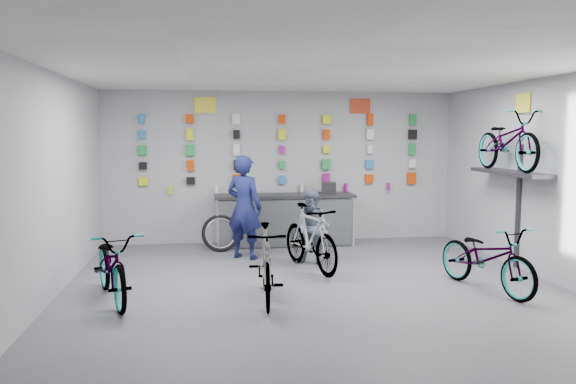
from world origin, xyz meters
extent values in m
plane|color=#515055|center=(0.00, 0.00, 0.00)|extent=(8.00, 8.00, 0.00)
plane|color=white|center=(0.00, 0.00, 3.00)|extent=(8.00, 8.00, 0.00)
plane|color=#ACACAE|center=(0.00, 4.00, 1.50)|extent=(7.00, 0.00, 7.00)
plane|color=#ACACAE|center=(0.00, -4.00, 1.50)|extent=(7.00, 0.00, 7.00)
plane|color=#ACACAE|center=(-3.50, 0.00, 1.50)|extent=(0.00, 8.00, 8.00)
plane|color=#ACACAE|center=(3.50, 0.00, 1.50)|extent=(0.00, 8.00, 8.00)
cube|color=black|center=(0.00, 3.55, 0.45)|extent=(2.60, 0.60, 0.90)
cube|color=silver|center=(0.00, 3.25, 0.48)|extent=(2.60, 0.02, 0.90)
cube|color=silver|center=(-1.30, 3.25, 0.48)|extent=(0.04, 0.04, 0.96)
cube|color=silver|center=(1.30, 3.25, 0.48)|extent=(0.04, 0.04, 0.96)
cube|color=black|center=(0.00, 3.55, 0.97)|extent=(2.70, 0.66, 0.06)
cube|color=#D4E318|center=(-2.70, 3.93, 1.25)|extent=(0.17, 0.06, 0.15)
cube|color=black|center=(-1.80, 3.93, 1.25)|extent=(0.17, 0.06, 0.14)
cube|color=#C94004|center=(-0.90, 3.93, 1.25)|extent=(0.15, 0.06, 0.24)
cube|color=#2475BD|center=(0.00, 3.93, 1.25)|extent=(0.12, 0.06, 0.17)
cube|color=#A1108A|center=(0.90, 3.93, 1.25)|extent=(0.13, 0.06, 0.23)
cube|color=#E83704|center=(1.80, 3.93, 1.25)|extent=(0.16, 0.06, 0.17)
cube|color=#E83704|center=(2.70, 3.93, 1.25)|extent=(0.18, 0.06, 0.23)
cube|color=black|center=(-2.70, 3.93, 1.55)|extent=(0.15, 0.06, 0.14)
cube|color=#E83704|center=(-1.80, 3.93, 1.55)|extent=(0.14, 0.06, 0.20)
cube|color=black|center=(-0.90, 3.93, 1.55)|extent=(0.13, 0.06, 0.20)
cube|color=green|center=(0.00, 3.93, 1.55)|extent=(0.11, 0.06, 0.16)
cube|color=green|center=(0.90, 3.93, 1.55)|extent=(0.17, 0.06, 0.21)
cube|color=#2475BD|center=(1.80, 3.93, 1.55)|extent=(0.16, 0.06, 0.17)
cube|color=silver|center=(2.70, 3.93, 1.55)|extent=(0.14, 0.06, 0.17)
cube|color=green|center=(-2.70, 3.93, 1.85)|extent=(0.16, 0.06, 0.18)
cube|color=green|center=(-1.80, 3.93, 1.85)|extent=(0.16, 0.06, 0.21)
cube|color=silver|center=(-0.90, 3.93, 1.85)|extent=(0.12, 0.06, 0.22)
cube|color=#A1108A|center=(0.00, 3.93, 1.85)|extent=(0.09, 0.06, 0.16)
cube|color=#D4E318|center=(0.90, 3.93, 1.85)|extent=(0.14, 0.06, 0.15)
cube|color=silver|center=(1.80, 3.93, 1.85)|extent=(0.10, 0.06, 0.17)
cube|color=green|center=(2.70, 3.93, 1.85)|extent=(0.13, 0.06, 0.24)
cube|color=#2475BD|center=(-2.70, 3.93, 2.15)|extent=(0.13, 0.06, 0.16)
cube|color=#D4E318|center=(-1.80, 3.93, 2.15)|extent=(0.13, 0.06, 0.23)
cube|color=black|center=(-0.90, 3.93, 2.15)|extent=(0.13, 0.06, 0.18)
cube|color=#D4E318|center=(0.00, 3.93, 2.15)|extent=(0.14, 0.06, 0.21)
cube|color=#E83704|center=(0.90, 3.93, 2.15)|extent=(0.12, 0.06, 0.20)
cube|color=silver|center=(1.80, 3.93, 2.15)|extent=(0.15, 0.06, 0.21)
cube|color=black|center=(2.70, 3.93, 2.15)|extent=(0.17, 0.06, 0.20)
cube|color=#2475BD|center=(-2.70, 3.93, 2.45)|extent=(0.10, 0.06, 0.18)
cube|color=#E83704|center=(-1.80, 3.93, 2.45)|extent=(0.15, 0.06, 0.17)
cube|color=silver|center=(-0.90, 3.93, 2.45)|extent=(0.15, 0.06, 0.21)
cube|color=#E83704|center=(0.00, 3.93, 2.45)|extent=(0.12, 0.06, 0.18)
cube|color=#D4E318|center=(0.90, 3.93, 2.45)|extent=(0.16, 0.06, 0.19)
cube|color=#E83704|center=(1.80, 3.93, 2.45)|extent=(0.11, 0.06, 0.24)
cube|color=green|center=(2.70, 3.93, 2.45)|extent=(0.13, 0.06, 0.22)
cylinder|color=#D4E318|center=(-2.20, 3.91, 1.08)|extent=(0.07, 0.07, 0.16)
cylinder|color=silver|center=(-1.30, 3.91, 1.08)|extent=(0.07, 0.07, 0.16)
cylinder|color=silver|center=(0.40, 3.91, 1.08)|extent=(0.07, 0.07, 0.16)
cylinder|color=#A1108A|center=(1.30, 3.91, 1.08)|extent=(0.07, 0.07, 0.16)
cylinder|color=#A1108A|center=(2.20, 3.91, 1.08)|extent=(0.07, 0.07, 0.16)
cube|color=#333338|center=(3.30, 1.20, 1.55)|extent=(0.38, 1.90, 0.06)
cube|color=#333338|center=(3.48, 1.20, 1.00)|extent=(0.04, 0.10, 2.00)
cube|color=#F8F438|center=(-1.50, 3.98, 2.72)|extent=(0.42, 0.02, 0.30)
cube|color=#CE4224|center=(1.60, 3.98, 2.72)|extent=(0.42, 0.02, 0.30)
cube|color=#F8F438|center=(3.48, 1.20, 2.65)|extent=(0.02, 0.40, 0.30)
imported|color=gray|center=(-2.71, 0.23, 0.47)|extent=(1.17, 1.91, 0.95)
imported|color=gray|center=(-0.74, -0.06, 0.50)|extent=(0.57, 1.68, 0.99)
imported|color=gray|center=(2.34, 0.02, 0.47)|extent=(1.09, 1.88, 0.94)
imported|color=gray|center=(0.13, 1.52, 0.52)|extent=(0.99, 1.81, 1.05)
imported|color=gray|center=(3.25, 1.20, 2.05)|extent=(0.63, 1.80, 0.95)
imported|color=#141A4B|center=(-0.85, 2.50, 0.90)|extent=(0.79, 0.72, 1.80)
imported|color=#505D70|center=(0.24, 1.84, 0.62)|extent=(0.76, 0.71, 1.25)
torus|color=black|center=(-1.25, 3.17, 0.34)|extent=(0.71, 0.29, 0.69)
torus|color=silver|center=(-1.25, 3.17, 0.34)|extent=(0.58, 0.20, 0.55)
cube|color=black|center=(0.87, 3.55, 1.11)|extent=(0.34, 0.35, 0.22)
camera|label=1|loc=(-1.46, -7.13, 2.18)|focal=35.00mm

